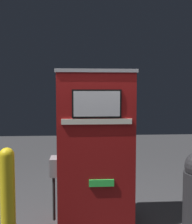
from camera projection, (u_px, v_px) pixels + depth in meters
gas_pump at (95, 147)px, 3.24m from camera, size 1.01×0.56×1.89m
safety_bollard at (8, 199)px, 2.58m from camera, size 0.14×0.14×1.09m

